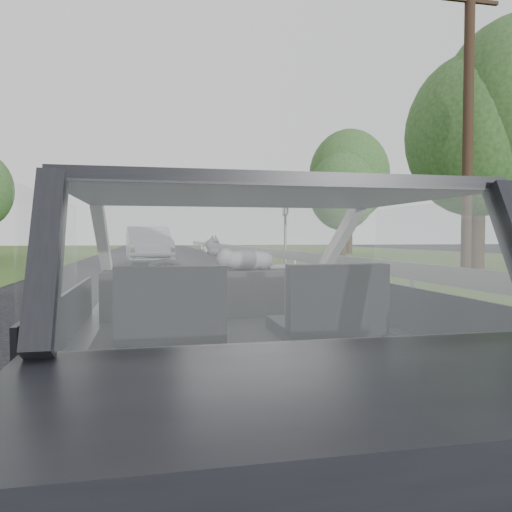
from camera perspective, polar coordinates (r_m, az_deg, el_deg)
name	(u,v)px	position (r m, az deg, el deg)	size (l,w,h in m)	color
ground	(242,457)	(2.99, -1.60, -21.96)	(140.00, 140.00, 0.00)	#33323A
subject_car	(242,327)	(2.77, -1.62, -8.14)	(1.80, 4.00, 1.45)	black
dashboard	(225,292)	(3.36, -3.54, -4.15)	(1.58, 0.45, 0.30)	black
driver_seat	(170,309)	(2.42, -9.79, -5.97)	(0.50, 0.72, 0.42)	black
passenger_seat	(329,304)	(2.57, 8.40, -5.46)	(0.50, 0.72, 0.42)	black
steering_wheel	(166,287)	(3.03, -10.25, -3.56)	(0.36, 0.36, 0.04)	black
cat	(245,259)	(3.32, -1.23, -0.32)	(0.52, 0.16, 0.23)	slate
guardrail	(332,261)	(13.57, 8.71, -0.52)	(0.05, 90.00, 0.32)	#A3A3A3
other_car	(148,245)	(22.56, -12.22, 1.19)	(2.01, 5.10, 1.68)	#B4B8BD
highway_sign	(285,232)	(21.47, 3.37, 2.72)	(0.11, 1.13, 2.82)	#145D20
utility_pole	(468,127)	(15.20, 23.06, 13.44)	(0.27, 0.27, 8.45)	black
tree_0	(478,167)	(17.61, 24.02, 9.24)	(4.53, 4.53, 6.87)	#1F441E
tree_2	(342,207)	(29.22, 9.85, 5.53)	(3.86, 3.86, 5.85)	#1F441E
tree_3	(349,194)	(36.39, 10.58, 7.02)	(5.67, 5.67, 8.59)	#1F441E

